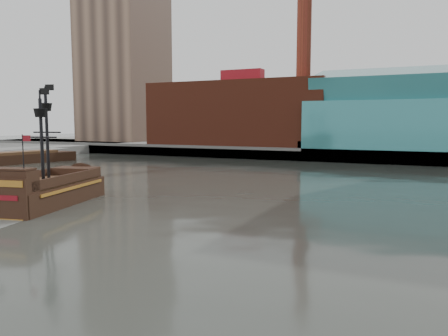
% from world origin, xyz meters
% --- Properties ---
extents(ground, '(400.00, 400.00, 0.00)m').
position_xyz_m(ground, '(0.00, 0.00, 0.00)').
color(ground, '#2B2E28').
rests_on(ground, ground).
extents(promenade_far, '(220.00, 60.00, 2.00)m').
position_xyz_m(promenade_far, '(0.00, 92.00, 1.00)').
color(promenade_far, slate).
rests_on(promenade_far, ground).
extents(seawall, '(220.00, 1.00, 2.60)m').
position_xyz_m(seawall, '(0.00, 62.50, 1.30)').
color(seawall, '#4C4C49').
rests_on(seawall, ground).
extents(skyline, '(149.00, 45.00, 62.00)m').
position_xyz_m(skyline, '(5.21, 84.56, 24.55)').
color(skyline, '#7B5D49').
rests_on(skyline, promenade_far).
extents(pirate_ship, '(8.49, 17.23, 12.39)m').
position_xyz_m(pirate_ship, '(-14.87, 6.17, 1.12)').
color(pirate_ship, black).
rests_on(pirate_ship, ground).
extents(docked_vessel, '(8.10, 20.45, 13.58)m').
position_xyz_m(docked_vessel, '(-52.27, 35.75, 0.86)').
color(docked_vessel, black).
rests_on(docked_vessel, ground).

